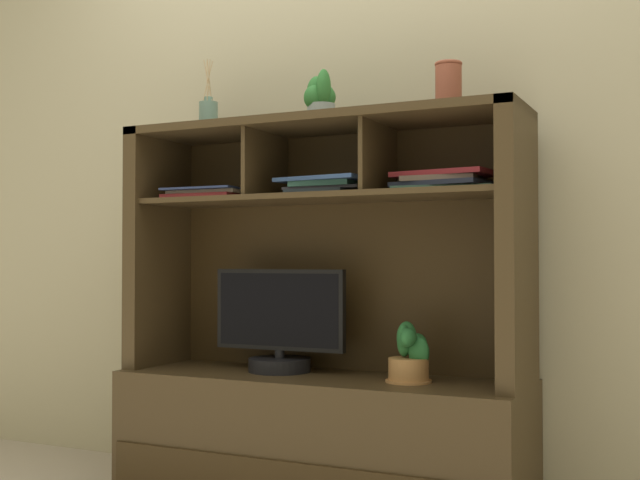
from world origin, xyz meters
TOP-DOWN VIEW (x-y plane):
  - back_wall at (0.00, 0.27)m, footprint 6.00×0.02m
  - media_console at (0.00, 0.01)m, footprint 1.47×0.52m
  - tv_monitor at (-0.17, 0.01)m, footprint 0.52×0.23m
  - potted_orchid at (0.35, -0.02)m, footprint 0.16×0.16m
  - magazine_stack_left at (0.45, 0.05)m, footprint 0.36×0.28m
  - magazine_stack_centre at (0.03, -0.00)m, footprint 0.34×0.24m
  - magazine_stack_right at (-0.47, 0.00)m, footprint 0.32×0.25m
  - diffuser_bottle at (-0.48, -0.00)m, footprint 0.07×0.07m
  - potted_succulent at (-0.00, 0.01)m, footprint 0.12×0.12m
  - ceramic_vase at (0.48, -0.00)m, footprint 0.09×0.09m

SIDE VIEW (x-z plane):
  - media_console at x=0.00m, z-range -0.28..1.09m
  - potted_orchid at x=0.35m, z-range 0.44..0.64m
  - tv_monitor at x=-0.17m, z-range 0.42..0.80m
  - magazine_stack_right at x=-0.47m, z-range 1.10..1.14m
  - magazine_stack_left at x=0.45m, z-range 1.09..1.16m
  - magazine_stack_centre at x=0.03m, z-range 1.10..1.16m
  - back_wall at x=0.00m, z-range 0.00..2.80m
  - diffuser_bottle at x=-0.48m, z-range 1.29..1.56m
  - potted_succulent at x=0.00m, z-range 1.36..1.54m
  - ceramic_vase at x=0.48m, z-range 1.37..1.53m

